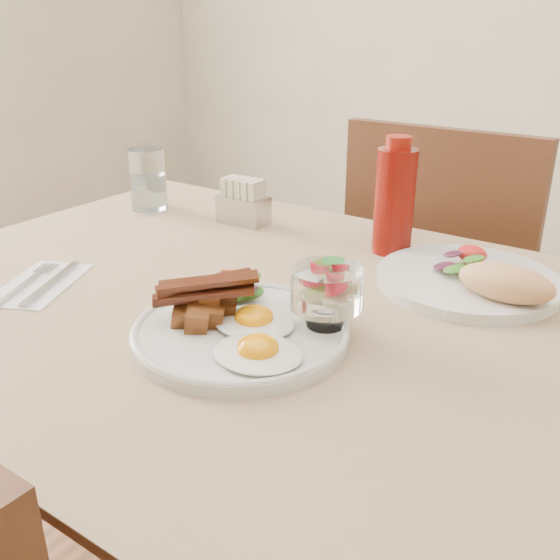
# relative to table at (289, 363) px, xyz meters

# --- Properties ---
(table) EXTENTS (1.33, 0.88, 0.75)m
(table) POSITION_rel_table_xyz_m (0.00, 0.00, 0.00)
(table) COLOR #512E19
(table) RESTS_ON ground
(chair_far) EXTENTS (0.42, 0.42, 0.93)m
(chair_far) POSITION_rel_table_xyz_m (0.00, 0.66, -0.14)
(chair_far) COLOR #512E19
(chair_far) RESTS_ON ground
(main_plate) EXTENTS (0.28, 0.28, 0.02)m
(main_plate) POSITION_rel_table_xyz_m (-0.00, -0.11, 0.10)
(main_plate) COLOR silver
(main_plate) RESTS_ON table
(fried_eggs) EXTENTS (0.18, 0.18, 0.03)m
(fried_eggs) POSITION_rel_table_xyz_m (0.03, -0.12, 0.11)
(fried_eggs) COLOR white
(fried_eggs) RESTS_ON main_plate
(bacon_potato_pile) EXTENTS (0.12, 0.12, 0.06)m
(bacon_potato_pile) POSITION_rel_table_xyz_m (-0.05, -0.12, 0.13)
(bacon_potato_pile) COLOR brown
(bacon_potato_pile) RESTS_ON main_plate
(side_salad) EXTENTS (0.07, 0.07, 0.04)m
(side_salad) POSITION_rel_table_xyz_m (-0.06, -0.04, 0.12)
(side_salad) COLOR #1A5316
(side_salad) RESTS_ON main_plate
(fruit_cup) EXTENTS (0.09, 0.09, 0.09)m
(fruit_cup) POSITION_rel_table_xyz_m (0.08, -0.04, 0.16)
(fruit_cup) COLOR white
(fruit_cup) RESTS_ON main_plate
(second_plate) EXTENTS (0.28, 0.28, 0.07)m
(second_plate) POSITION_rel_table_xyz_m (0.19, 0.21, 0.11)
(second_plate) COLOR silver
(second_plate) RESTS_ON table
(ketchup_bottle) EXTENTS (0.08, 0.08, 0.20)m
(ketchup_bottle) POSITION_rel_table_xyz_m (0.02, 0.30, 0.18)
(ketchup_bottle) COLOR #630A05
(ketchup_bottle) RESTS_ON table
(hot_sauce_bottle) EXTENTS (0.05, 0.05, 0.13)m
(hot_sauce_bottle) POSITION_rel_table_xyz_m (0.03, 0.30, 0.15)
(hot_sauce_bottle) COLOR #630A05
(hot_sauce_bottle) RESTS_ON table
(sugar_caddy) EXTENTS (0.10, 0.06, 0.09)m
(sugar_caddy) POSITION_rel_table_xyz_m (-0.30, 0.28, 0.13)
(sugar_caddy) COLOR #ABABAF
(sugar_caddy) RESTS_ON table
(water_glass) EXTENTS (0.07, 0.07, 0.13)m
(water_glass) POSITION_rel_table_xyz_m (-0.52, 0.24, 0.14)
(water_glass) COLOR white
(water_glass) RESTS_ON table
(napkin_cutlery) EXTENTS (0.17, 0.20, 0.01)m
(napkin_cutlery) POSITION_rel_table_xyz_m (-0.37, -0.15, 0.09)
(napkin_cutlery) COLOR silver
(napkin_cutlery) RESTS_ON table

